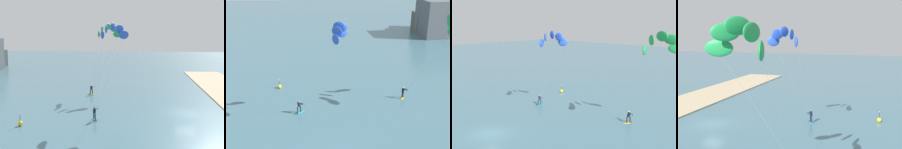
# 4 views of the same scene
# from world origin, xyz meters

# --- Properties ---
(ground_plane) EXTENTS (240.00, 240.00, 0.00)m
(ground_plane) POSITION_xyz_m (0.00, 0.00, 0.00)
(ground_plane) COLOR #426B7A
(kitesurfer_nearshore) EXTENTS (6.76, 4.47, 11.73)m
(kitesurfer_nearshore) POSITION_xyz_m (0.43, 9.75, 10.14)
(kitesurfer_nearshore) COLOR #23ADD1
(kitesurfer_nearshore) RESTS_ON ground
(kitesurfer_mid_water) EXTENTS (7.12, 5.84, 12.01)m
(kitesurfer_mid_water) POSITION_xyz_m (14.60, 11.94, 10.37)
(kitesurfer_mid_water) COLOR yellow
(kitesurfer_mid_water) RESTS_ON ground
(marker_buoy) EXTENTS (0.56, 0.56, 1.38)m
(marker_buoy) POSITION_xyz_m (-7.10, 19.47, 0.30)
(marker_buoy) COLOR yellow
(marker_buoy) RESTS_ON ground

